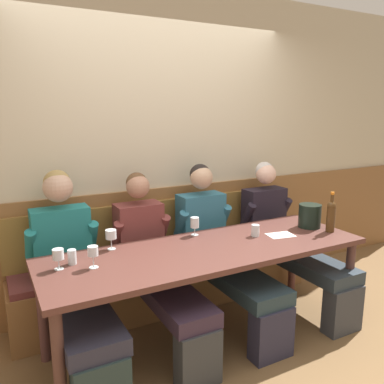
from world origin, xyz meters
TOP-DOWN VIEW (x-y plane):
  - ground_plane at (0.00, 0.00)m, footprint 6.80×6.80m
  - room_wall_back at (0.00, 1.09)m, footprint 6.80×0.08m
  - wood_wainscot_panel at (0.00, 1.04)m, footprint 6.80×0.03m
  - wall_bench at (0.00, 0.83)m, footprint 2.72×0.42m
  - dining_table at (0.00, 0.18)m, footprint 2.42×0.80m
  - person_center_left_seat at (-0.93, 0.48)m, footprint 0.53×1.22m
  - person_center_right_seat at (-0.31, 0.47)m, footprint 0.48×1.21m
  - person_left_seat at (0.29, 0.48)m, footprint 0.52×1.21m
  - person_right_seat at (1.01, 0.46)m, footprint 0.52×1.21m
  - ice_bucket at (1.03, 0.22)m, footprint 0.19×0.19m
  - wine_bottle_clear_water at (1.09, 0.04)m, footprint 0.07×0.07m
  - wine_glass_mid_left at (-1.04, 0.29)m, footprint 0.07×0.07m
  - wine_glass_near_bucket at (-0.64, 0.49)m, footprint 0.08×0.08m
  - wine_glass_mid_right at (-0.84, 0.21)m, footprint 0.07×0.07m
  - wine_glass_by_bottle at (0.05, 0.49)m, footprint 0.07×0.07m
  - water_tumbler_left at (0.47, 0.24)m, footprint 0.06×0.06m
  - water_tumbler_center at (-0.95, 0.33)m, footprint 0.06×0.06m
  - tasting_sheet_left_guest at (0.67, 0.16)m, footprint 0.23×0.18m

SIDE VIEW (x-z plane):
  - ground_plane at x=0.00m, z-range -0.02..0.00m
  - wall_bench at x=0.00m, z-range -0.19..0.75m
  - wood_wainscot_panel at x=0.00m, z-range 0.00..1.05m
  - person_right_seat at x=1.01m, z-range -0.03..1.22m
  - person_center_right_seat at x=-0.31m, z-range -0.02..1.23m
  - person_left_seat at x=0.29m, z-range -0.02..1.25m
  - person_center_left_seat at x=-0.93m, z-range -0.02..1.29m
  - dining_table at x=0.00m, z-range 0.30..1.05m
  - tasting_sheet_left_guest at x=0.67m, z-range 0.75..0.75m
  - water_tumbler_left at x=0.47m, z-range 0.75..0.84m
  - water_tumbler_center at x=-0.95m, z-range 0.75..0.85m
  - wine_glass_mid_left at x=-1.04m, z-range 0.78..0.91m
  - wine_glass_by_bottle at x=0.05m, z-range 0.77..0.92m
  - ice_bucket at x=1.03m, z-range 0.75..0.95m
  - wine_glass_mid_right at x=-0.84m, z-range 0.78..0.93m
  - wine_glass_near_bucket at x=-0.64m, z-range 0.79..0.93m
  - wine_bottle_clear_water at x=1.09m, z-range 0.72..1.06m
  - room_wall_back at x=0.00m, z-range 0.00..2.80m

